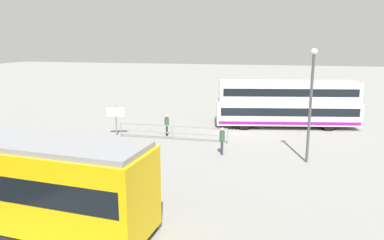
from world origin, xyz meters
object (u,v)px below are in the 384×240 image
at_px(pedestrian_near_railing, 167,124).
at_px(street_lamp, 311,97).
at_px(double_decker_bus, 287,104).
at_px(pedestrian_crossing, 222,139).
at_px(info_sign, 116,115).

xyz_separation_m(pedestrian_near_railing, street_lamp, (-9.66, 3.93, 2.92)).
distance_m(double_decker_bus, street_lamp, 8.97).
xyz_separation_m(double_decker_bus, pedestrian_crossing, (4.08, 8.36, -0.95)).
relative_size(double_decker_bus, info_sign, 5.23).
relative_size(double_decker_bus, street_lamp, 1.77).
distance_m(pedestrian_crossing, info_sign, 8.85).
xyz_separation_m(double_decker_bus, info_sign, (12.43, 5.49, -0.39)).
height_order(pedestrian_crossing, street_lamp, street_lamp).
bearing_deg(double_decker_bus, pedestrian_crossing, 64.02).
distance_m(pedestrian_near_railing, pedestrian_crossing, 5.85).
bearing_deg(pedestrian_crossing, info_sign, -18.99).
bearing_deg(info_sign, pedestrian_near_railing, -169.36).
distance_m(pedestrian_near_railing, street_lamp, 10.83).
relative_size(pedestrian_near_railing, street_lamp, 0.25).
bearing_deg(street_lamp, double_decker_bus, -83.75).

